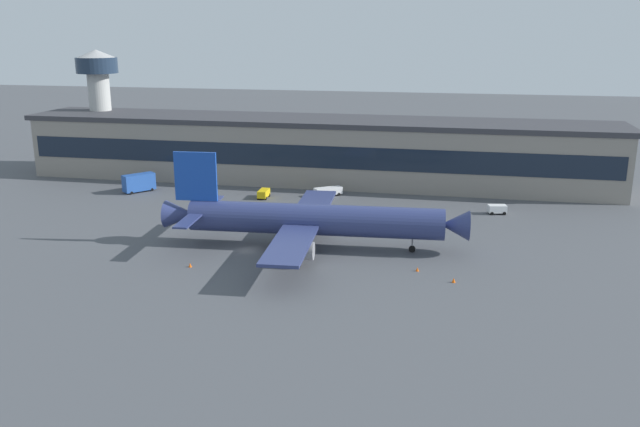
% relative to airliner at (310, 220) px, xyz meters
% --- Properties ---
extents(ground_plane, '(600.00, 600.00, 0.00)m').
position_rel_airliner_xyz_m(ground_plane, '(-10.24, -3.72, -4.99)').
color(ground_plane, '#4C4F54').
extents(terminal_building, '(144.04, 19.88, 15.42)m').
position_rel_airliner_xyz_m(terminal_building, '(-10.24, 51.21, 2.75)').
color(terminal_building, gray).
rests_on(terminal_building, ground_plane).
extents(airliner, '(52.16, 44.50, 16.08)m').
position_rel_airliner_xyz_m(airliner, '(0.00, 0.00, 0.00)').
color(airliner, navy).
rests_on(airliner, ground_plane).
extents(control_tower, '(10.62, 10.62, 31.09)m').
position_rel_airliner_xyz_m(control_tower, '(-69.21, 55.13, 14.45)').
color(control_tower, '#B7B7B2').
rests_on(control_tower, ground_plane).
extents(baggage_tug, '(3.96, 2.77, 1.85)m').
position_rel_airliner_xyz_m(baggage_tug, '(32.27, 28.72, -3.90)').
color(baggage_tug, white).
rests_on(baggage_tug, ground_plane).
extents(belt_loader, '(6.31, 5.46, 1.95)m').
position_rel_airliner_xyz_m(belt_loader, '(-4.19, 36.43, -3.83)').
color(belt_loader, white).
rests_on(belt_loader, ground_plane).
extents(follow_me_car, '(2.15, 4.47, 1.85)m').
position_rel_airliner_xyz_m(follow_me_car, '(-17.69, 31.59, -3.89)').
color(follow_me_car, yellow).
rests_on(follow_me_car, ground_plane).
extents(catering_truck, '(6.49, 7.27, 4.15)m').
position_rel_airliner_xyz_m(catering_truck, '(-47.27, 31.48, -2.69)').
color(catering_truck, '#2651A5').
rests_on(catering_truck, ground_plane).
extents(traffic_cone_0, '(0.54, 0.54, 0.68)m').
position_rel_airliner_xyz_m(traffic_cone_0, '(-16.33, -13.31, -4.65)').
color(traffic_cone_0, '#F2590C').
rests_on(traffic_cone_0, ground_plane).
extents(traffic_cone_1, '(0.52, 0.52, 0.65)m').
position_rel_airliner_xyz_m(traffic_cone_1, '(18.78, -7.78, -4.66)').
color(traffic_cone_1, '#F2590C').
rests_on(traffic_cone_1, ground_plane).
extents(traffic_cone_2, '(0.56, 0.56, 0.70)m').
position_rel_airliner_xyz_m(traffic_cone_2, '(24.35, -11.47, -4.64)').
color(traffic_cone_2, '#F2590C').
rests_on(traffic_cone_2, ground_plane).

